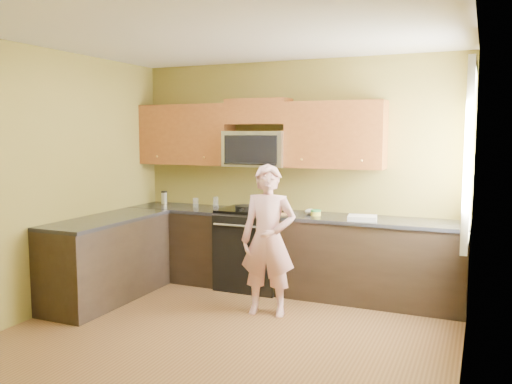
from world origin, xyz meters
The scene contains 26 objects.
floor centered at (0.00, 0.00, 0.00)m, with size 4.00×4.00×0.00m, color brown.
ceiling centered at (0.00, 0.00, 2.70)m, with size 4.00×4.00×0.00m, color white.
wall_back centered at (0.00, 2.00, 1.35)m, with size 4.00×4.00×0.00m, color olive.
wall_front centered at (0.00, -2.00, 1.35)m, with size 4.00×4.00×0.00m, color olive.
wall_left centered at (-2.00, 0.00, 1.35)m, with size 4.00×4.00×0.00m, color olive.
wall_right centered at (2.00, 0.00, 1.35)m, with size 4.00×4.00×0.00m, color olive.
cabinet_back_run centered at (0.00, 1.70, 0.44)m, with size 4.00×0.60×0.88m, color black.
cabinet_left_run centered at (-1.70, 0.60, 0.44)m, with size 0.60×1.60×0.88m, color black.
countertop_back centered at (0.00, 1.69, 0.90)m, with size 4.00×0.62×0.04m, color black.
countertop_left centered at (-1.69, 0.60, 0.90)m, with size 0.62×1.60×0.04m, color black.
stove centered at (-0.40, 1.68, 0.47)m, with size 0.76×0.65×0.95m, color black, non-canonical shape.
microwave centered at (-0.40, 1.80, 1.45)m, with size 0.76×0.40×0.42m, color silver, non-canonical shape.
upper_cab_left centered at (-1.39, 1.83, 1.45)m, with size 1.22×0.33×0.75m, color brown, non-canonical shape.
upper_cab_right centered at (0.54, 1.83, 1.45)m, with size 1.12×0.33×0.75m, color brown, non-canonical shape.
upper_cab_over_mw centered at (-0.40, 1.83, 2.10)m, with size 0.76×0.33×0.30m, color brown.
window centered at (1.98, 1.20, 1.65)m, with size 0.06×1.06×1.66m, color white, non-canonical shape.
woman centered at (0.12, 0.87, 0.77)m, with size 0.56×0.37×1.54m, color #EB757B.
frying_pan centered at (-0.43, 1.54, 0.95)m, with size 0.26×0.46×0.06m, color black, non-canonical shape.
butter_tub centered at (0.38, 1.66, 0.92)m, with size 0.12×0.12×0.09m, color #F8E941, non-canonical shape.
toast_slice centered at (0.03, 1.59, 0.93)m, with size 0.11×0.11×0.01m, color #B27F47.
napkin_a centered at (-0.08, 1.45, 0.95)m, with size 0.11×0.12×0.06m, color silver.
napkin_b centered at (0.29, 1.73, 0.95)m, with size 0.12×0.13×0.07m, color silver.
dish_towel centered at (0.93, 1.56, 0.95)m, with size 0.30×0.24×0.05m, color white.
travel_mug centered at (-1.76, 1.86, 0.92)m, with size 0.08×0.08×0.17m, color silver, non-canonical shape.
glass_a centered at (-1.19, 1.70, 0.98)m, with size 0.07×0.07×0.12m, color silver.
glass_b centered at (-1.02, 1.89, 0.98)m, with size 0.07×0.07×0.12m, color silver.
Camera 1 is at (2.10, -4.03, 1.85)m, focal length 37.22 mm.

